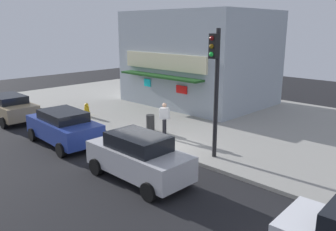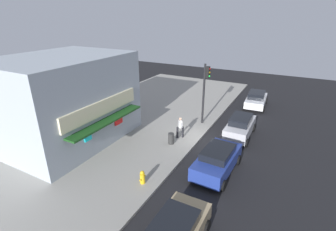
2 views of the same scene
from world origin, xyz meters
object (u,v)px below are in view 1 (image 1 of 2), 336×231
Objects in this scene: traffic_light at (215,77)px; fire_hydrant at (87,110)px; trash_can at (150,123)px; parked_car_tan at (9,107)px; pedestrian at (164,118)px; parked_car_silver at (139,157)px; parked_car_blue at (64,127)px.

fire_hydrant is at bearing 179.44° from traffic_light.
fire_hydrant is 0.97× the size of trash_can.
fire_hydrant is at bearing 48.91° from parked_car_tan.
traffic_light is 5.59m from trash_can.
pedestrian is at bearing 169.78° from traffic_light.
trash_can is at bearing 170.40° from traffic_light.
traffic_light reaches higher than parked_car_tan.
trash_can is (-4.69, 0.79, -2.94)m from traffic_light.
fire_hydrant is 4.97m from trash_can.
fire_hydrant is at bearing 158.48° from parked_car_silver.
parked_car_silver reaches higher than parked_car_tan.
pedestrian is 9.96m from parked_car_tan.
parked_car_silver is at bearing -21.52° from fire_hydrant.
parked_car_blue is at bearing -112.20° from trash_can.
pedestrian is at bearing 23.55° from parked_car_tan.
fire_hydrant is 0.19× the size of parked_car_tan.
parked_car_tan is at bearing -131.09° from fire_hydrant.
traffic_light is 7.60m from parked_car_blue.
fire_hydrant is 9.47m from parked_car_silver.
fire_hydrant is 0.19× the size of parked_car_blue.
pedestrian is (1.21, -0.17, 0.50)m from trash_can.
trash_can is at bearing 67.80° from parked_car_blue.
parked_car_blue is (-6.34, -3.25, -2.65)m from traffic_light.
parked_car_blue is at bearing -126.39° from pedestrian.
traffic_light is 1.19× the size of parked_car_tan.
parked_car_blue is at bearing -152.84° from traffic_light.
fire_hydrant is 0.48× the size of pedestrian.
parked_car_tan is 1.01× the size of parked_car_blue.
pedestrian is 0.38× the size of parked_car_tan.
trash_can is 8.94m from parked_car_tan.
trash_can is at bearing 132.97° from parked_car_silver.
parked_car_tan is (-3.00, -3.44, 0.27)m from fire_hydrant.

